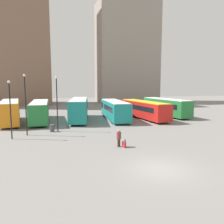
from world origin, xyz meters
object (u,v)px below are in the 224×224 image
Objects in this scene: suitcase at (124,145)px; lamp_post_2 at (57,100)px; bus_4 at (144,109)px; lamp_post_0 at (10,105)px; bus_1 at (40,111)px; lamp_post_1 at (25,100)px; traveler at (119,136)px; trash_bin at (52,128)px; bus_2 at (79,109)px; bus_5 at (165,106)px; bus_3 at (115,109)px; bus_0 at (10,111)px.

suitcase is 10.66m from lamp_post_2.
lamp_post_0 reaches higher than bus_4.
bus_1 reaches higher than bus_4.
lamp_post_1 is at bearing 46.03° from lamp_post_0.
traveler is 11.23m from lamp_post_1.
lamp_post_0 reaches higher than traveler.
traveler is 9.91m from trash_bin.
bus_5 is at bearing -76.54° from bus_2.
trash_bin is at bearing -168.29° from bus_1.
trash_bin is (-14.52, -6.80, -1.12)m from bus_4.
bus_3 is at bearing 80.76° from bus_4.
bus_1 is at bearing 84.44° from lamp_post_1.
bus_4 is at bearing -100.52° from bus_0.
suitcase is (2.05, -16.05, -1.55)m from bus_2.
lamp_post_1 is 3.52m from lamp_post_2.
lamp_post_0 is at bearing -150.80° from lamp_post_2.
bus_1 is 1.02× the size of bus_3.
lamp_post_1 is at bearing 31.33° from suitcase.
lamp_post_2 is at bearing 165.08° from bus_2.
lamp_post_1 is (-22.18, -9.91, 2.18)m from bus_5.
bus_0 is 19.62m from traveler.
traveler is 0.24× the size of lamp_post_2.
lamp_post_2 is at bearing -163.72° from bus_1.
bus_0 is at bearing 109.54° from lamp_post_1.
bus_3 is 7.24× the size of traveler.
bus_3 is at bearing 92.63° from bus_5.
bus_3 is 15.92m from suitcase.
lamp_post_2 reaches higher than bus_5.
bus_4 is 2.08× the size of lamp_post_0.
bus_1 is 1.75× the size of lamp_post_1.
bus_4 is at bearing -48.01° from suitcase.
bus_3 is at bearing 35.23° from lamp_post_0.
traveler is (1.67, -15.70, -0.88)m from bus_2.
bus_2 is 15.39× the size of suitcase.
lamp_post_1 reaches higher than bus_3.
trash_bin is (-0.66, -0.07, -3.32)m from lamp_post_2.
bus_2 reaches higher than suitcase.
bus_1 reaches higher than traveler.
lamp_post_2 is 7.58× the size of trash_bin.
bus_2 is 1.73× the size of lamp_post_1.
lamp_post_2 is (-5.47, 8.46, 3.48)m from suitcase.
trash_bin is (2.63, 1.15, -3.39)m from lamp_post_1.
bus_3 reaches higher than bus_4.
lamp_post_0 is (1.87, -10.29, 1.72)m from bus_0.
lamp_post_0 is 1.91m from lamp_post_1.
lamp_post_0 is (-18.46, -9.30, 1.91)m from bus_4.
bus_0 is 0.89× the size of bus_4.
bus_5 is at bearing 24.06° from lamp_post_1.
trash_bin is (-19.55, -8.75, -1.22)m from bus_5.
lamp_post_1 reaches higher than bus_1.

